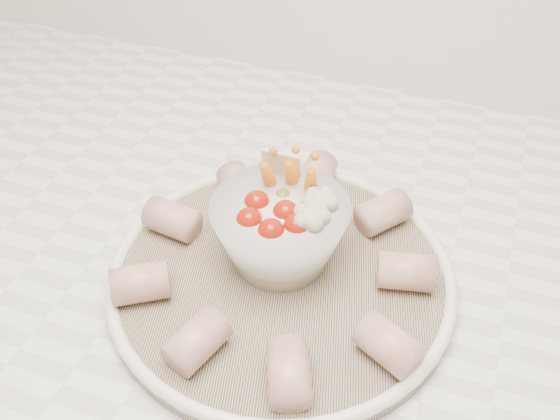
% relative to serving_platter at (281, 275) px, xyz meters
% --- Properties ---
extents(serving_platter, '(0.40, 0.40, 0.02)m').
position_rel_serving_platter_xyz_m(serving_platter, '(0.00, 0.00, 0.00)').
color(serving_platter, navy).
rests_on(serving_platter, kitchen_counter).
extents(veggie_bowl, '(0.13, 0.13, 0.10)m').
position_rel_serving_platter_xyz_m(veggie_bowl, '(-0.01, 0.02, 0.04)').
color(veggie_bowl, silver).
rests_on(veggie_bowl, serving_platter).
extents(cured_meat_rolls, '(0.30, 0.30, 0.03)m').
position_rel_serving_platter_xyz_m(cured_meat_rolls, '(0.00, -0.00, 0.02)').
color(cured_meat_rolls, '#AD524F').
rests_on(cured_meat_rolls, serving_platter).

